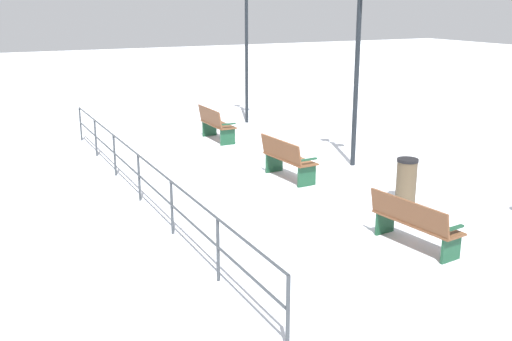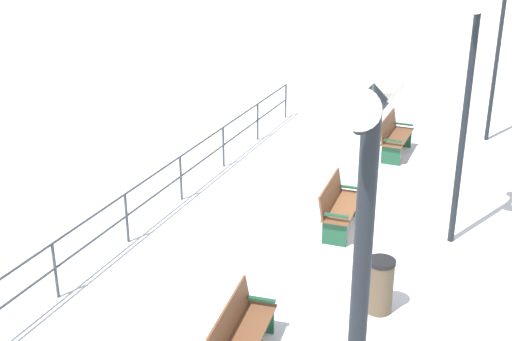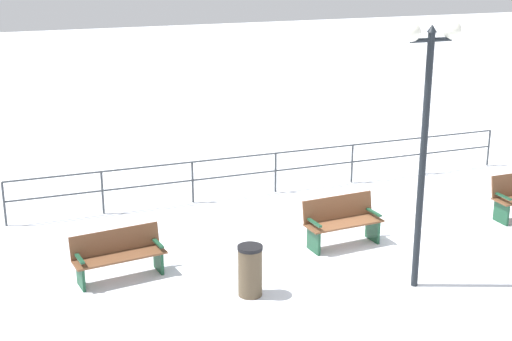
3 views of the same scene
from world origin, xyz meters
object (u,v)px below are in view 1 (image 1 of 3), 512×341
Objects in this scene: bench_nearest at (414,222)px; lamppost_middle at (359,30)px; lamppost_far at (246,3)px; trash_bin at (406,180)px; bench_second at (287,158)px; bench_third at (215,124)px.

lamppost_middle is at bearing 58.47° from bench_nearest.
lamppost_far is 9.46m from trash_bin.
bench_second is at bearing -107.85° from lamppost_far.
bench_third is 5.24m from lamppost_middle.
bench_nearest is 1.09× the size of bench_third.
lamppost_far is at bearing 68.24° from bench_second.
bench_nearest is at bearing -91.39° from bench_third.
bench_second reaches higher than bench_nearest.
bench_third is 0.34× the size of lamppost_middle.
lamppost_far is (1.98, 2.04, 3.34)m from bench_third.
bench_third is at bearing 85.09° from bench_second.
lamppost_middle is (1.98, -3.99, 2.76)m from bench_third.
lamppost_middle reaches higher than bench_third.
bench_third reaches higher than bench_second.
trash_bin is (-0.68, -2.77, -2.81)m from lamppost_middle.
lamppost_middle is at bearing -90.00° from lamppost_far.
trash_bin reaches higher than bench_nearest.
bench_third reaches higher than bench_nearest.
bench_third is 0.29× the size of lamppost_far.
bench_third is (0.08, 4.34, 0.01)m from bench_second.
bench_second is 1.77× the size of trash_bin.
lamppost_far is at bearing 85.61° from trash_bin.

